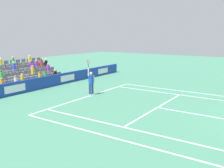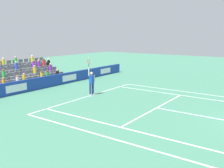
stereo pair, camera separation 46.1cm
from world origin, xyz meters
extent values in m
cube|color=white|center=(0.00, -11.89, 0.00)|extent=(10.97, 0.10, 0.01)
cube|color=white|center=(0.00, -6.40, 0.00)|extent=(8.23, 0.10, 0.01)
cube|color=white|center=(0.00, -3.20, 0.00)|extent=(0.10, 6.40, 0.01)
cube|color=white|center=(4.12, -5.95, 0.00)|extent=(0.10, 11.89, 0.01)
cube|color=white|center=(-4.12, -5.95, 0.00)|extent=(0.10, 11.89, 0.01)
cube|color=white|center=(5.49, -5.95, 0.00)|extent=(0.10, 11.89, 0.01)
cube|color=white|center=(-5.49, -5.95, 0.00)|extent=(0.10, 11.89, 0.01)
cube|color=white|center=(0.00, -11.79, 0.00)|extent=(0.10, 0.20, 0.01)
cube|color=#193899|center=(0.00, -16.84, 0.50)|extent=(22.75, 0.20, 1.00)
cube|color=white|center=(-8.53, -16.73, 0.50)|extent=(1.82, 0.01, 0.56)
cube|color=white|center=(-2.84, -16.73, 0.50)|extent=(1.82, 0.01, 0.56)
cube|color=white|center=(2.84, -16.73, 0.50)|extent=(1.82, 0.01, 0.56)
cylinder|color=navy|center=(-0.43, -11.91, 0.45)|extent=(0.16, 0.16, 0.90)
cylinder|color=navy|center=(-0.20, -11.97, 0.45)|extent=(0.16, 0.16, 0.90)
cube|color=white|center=(-0.43, -11.91, 0.04)|extent=(0.19, 0.28, 0.08)
cube|color=white|center=(-0.20, -11.97, 0.04)|extent=(0.19, 0.28, 0.08)
cube|color=#1947B2|center=(-0.32, -11.94, 1.20)|extent=(0.31, 0.41, 0.60)
sphere|color=beige|center=(-0.32, -11.94, 1.66)|extent=(0.24, 0.24, 0.24)
cylinder|color=beige|center=(-0.11, -12.00, 1.81)|extent=(0.09, 0.09, 0.62)
cylinder|color=beige|center=(-0.52, -11.83, 1.22)|extent=(0.09, 0.09, 0.56)
cylinder|color=black|center=(-0.11, -12.00, 2.26)|extent=(0.04, 0.04, 0.28)
torus|color=red|center=(-0.11, -12.00, 2.54)|extent=(0.12, 0.31, 0.31)
sphere|color=#D1E533|center=(-0.11, -12.00, 2.82)|extent=(0.07, 0.07, 0.07)
cube|color=gray|center=(0.00, -17.92, 0.21)|extent=(6.82, 0.95, 0.42)
cube|color=slate|center=(-3.10, -17.92, 0.52)|extent=(0.48, 0.44, 0.20)
cube|color=slate|center=(-3.10, -18.12, 0.77)|extent=(0.48, 0.04, 0.30)
cube|color=slate|center=(-2.48, -17.92, 0.52)|extent=(0.48, 0.44, 0.20)
cube|color=slate|center=(-2.48, -18.12, 0.77)|extent=(0.48, 0.04, 0.30)
cube|color=slate|center=(-1.86, -17.92, 0.52)|extent=(0.48, 0.44, 0.20)
cube|color=slate|center=(-1.86, -18.12, 0.77)|extent=(0.48, 0.04, 0.30)
cube|color=slate|center=(-1.24, -17.92, 0.52)|extent=(0.48, 0.44, 0.20)
cube|color=slate|center=(-1.24, -18.12, 0.77)|extent=(0.48, 0.04, 0.30)
cube|color=slate|center=(-0.62, -17.92, 0.52)|extent=(0.48, 0.44, 0.20)
cube|color=slate|center=(-0.62, -18.12, 0.77)|extent=(0.48, 0.04, 0.30)
cube|color=slate|center=(0.00, -17.92, 0.52)|extent=(0.48, 0.44, 0.20)
cube|color=slate|center=(0.00, -18.12, 0.77)|extent=(0.48, 0.04, 0.30)
cube|color=slate|center=(0.62, -17.92, 0.52)|extent=(0.48, 0.44, 0.20)
cube|color=slate|center=(0.62, -18.12, 0.77)|extent=(0.48, 0.04, 0.30)
cube|color=slate|center=(1.24, -17.92, 0.52)|extent=(0.48, 0.44, 0.20)
cube|color=slate|center=(1.24, -18.12, 0.77)|extent=(0.48, 0.04, 0.30)
cube|color=slate|center=(1.86, -17.92, 0.52)|extent=(0.48, 0.44, 0.20)
cube|color=slate|center=(1.86, -18.12, 0.77)|extent=(0.48, 0.04, 0.30)
cube|color=slate|center=(2.48, -17.92, 0.52)|extent=(0.48, 0.44, 0.20)
cube|color=slate|center=(2.48, -18.12, 0.77)|extent=(0.48, 0.04, 0.30)
cube|color=slate|center=(3.10, -17.92, 0.52)|extent=(0.48, 0.44, 0.20)
cube|color=slate|center=(3.10, -18.12, 0.77)|extent=(0.48, 0.04, 0.30)
cube|color=gray|center=(0.00, -18.87, 0.42)|extent=(6.82, 0.95, 0.84)
cube|color=slate|center=(-3.10, -18.87, 0.94)|extent=(0.48, 0.44, 0.20)
cube|color=slate|center=(-3.10, -19.07, 1.19)|extent=(0.48, 0.04, 0.30)
cube|color=slate|center=(-2.48, -18.87, 0.94)|extent=(0.48, 0.44, 0.20)
cube|color=slate|center=(-2.48, -19.07, 1.19)|extent=(0.48, 0.04, 0.30)
cube|color=slate|center=(-1.86, -18.87, 0.94)|extent=(0.48, 0.44, 0.20)
cube|color=slate|center=(-1.86, -19.07, 1.19)|extent=(0.48, 0.04, 0.30)
cube|color=slate|center=(-1.24, -18.87, 0.94)|extent=(0.48, 0.44, 0.20)
cube|color=slate|center=(-1.24, -19.07, 1.19)|extent=(0.48, 0.04, 0.30)
cube|color=slate|center=(-0.62, -18.87, 0.94)|extent=(0.48, 0.44, 0.20)
cube|color=slate|center=(-0.62, -19.07, 1.19)|extent=(0.48, 0.04, 0.30)
cube|color=slate|center=(0.00, -18.87, 0.94)|extent=(0.48, 0.44, 0.20)
cube|color=slate|center=(0.00, -19.07, 1.19)|extent=(0.48, 0.04, 0.30)
cube|color=slate|center=(0.62, -18.87, 0.94)|extent=(0.48, 0.44, 0.20)
cube|color=slate|center=(0.62, -19.07, 1.19)|extent=(0.48, 0.04, 0.30)
cube|color=slate|center=(1.24, -18.87, 0.94)|extent=(0.48, 0.44, 0.20)
cube|color=slate|center=(1.24, -19.07, 1.19)|extent=(0.48, 0.04, 0.30)
cube|color=slate|center=(1.86, -18.87, 0.94)|extent=(0.48, 0.44, 0.20)
cube|color=slate|center=(1.86, -19.07, 1.19)|extent=(0.48, 0.04, 0.30)
cube|color=slate|center=(2.48, -18.87, 0.94)|extent=(0.48, 0.44, 0.20)
cube|color=slate|center=(2.48, -19.07, 1.19)|extent=(0.48, 0.04, 0.30)
cube|color=gray|center=(0.00, -19.82, 0.63)|extent=(6.82, 0.95, 1.26)
cube|color=slate|center=(-3.10, -19.82, 1.36)|extent=(0.48, 0.44, 0.20)
cube|color=slate|center=(-3.10, -20.02, 1.61)|extent=(0.48, 0.04, 0.30)
cube|color=slate|center=(-2.48, -19.82, 1.36)|extent=(0.48, 0.44, 0.20)
cube|color=slate|center=(-2.48, -20.02, 1.61)|extent=(0.48, 0.04, 0.30)
cube|color=slate|center=(-1.86, -19.82, 1.36)|extent=(0.48, 0.44, 0.20)
cube|color=slate|center=(-1.86, -20.02, 1.61)|extent=(0.48, 0.04, 0.30)
cube|color=slate|center=(-1.24, -19.82, 1.36)|extent=(0.48, 0.44, 0.20)
cube|color=slate|center=(-1.24, -20.02, 1.61)|extent=(0.48, 0.04, 0.30)
cube|color=slate|center=(-0.62, -19.82, 1.36)|extent=(0.48, 0.44, 0.20)
cube|color=slate|center=(-0.62, -20.02, 1.61)|extent=(0.48, 0.04, 0.30)
cube|color=slate|center=(0.00, -19.82, 1.36)|extent=(0.48, 0.44, 0.20)
cube|color=slate|center=(0.00, -20.02, 1.61)|extent=(0.48, 0.04, 0.30)
cube|color=slate|center=(0.62, -19.82, 1.36)|extent=(0.48, 0.44, 0.20)
cube|color=slate|center=(0.62, -20.02, 1.61)|extent=(0.48, 0.04, 0.30)
cube|color=slate|center=(1.24, -19.82, 1.36)|extent=(0.48, 0.44, 0.20)
cube|color=slate|center=(1.24, -20.02, 1.61)|extent=(0.48, 0.04, 0.30)
cube|color=slate|center=(1.86, -19.82, 1.36)|extent=(0.48, 0.44, 0.20)
cube|color=slate|center=(1.86, -20.02, 1.61)|extent=(0.48, 0.04, 0.30)
cube|color=gray|center=(0.00, -20.77, 0.84)|extent=(6.82, 0.95, 1.68)
cube|color=slate|center=(-3.10, -20.77, 1.78)|extent=(0.48, 0.44, 0.20)
cube|color=slate|center=(-3.10, -20.97, 2.03)|extent=(0.48, 0.04, 0.30)
cube|color=slate|center=(-2.48, -20.77, 1.78)|extent=(0.48, 0.44, 0.20)
cube|color=slate|center=(-2.48, -20.97, 2.03)|extent=(0.48, 0.04, 0.30)
cube|color=slate|center=(-1.86, -20.77, 1.78)|extent=(0.48, 0.44, 0.20)
cube|color=slate|center=(-1.86, -20.97, 2.03)|extent=(0.48, 0.04, 0.30)
cube|color=slate|center=(-1.24, -20.77, 1.78)|extent=(0.48, 0.44, 0.20)
cube|color=slate|center=(-1.24, -20.97, 2.03)|extent=(0.48, 0.04, 0.30)
cube|color=slate|center=(-0.62, -20.77, 1.78)|extent=(0.48, 0.44, 0.20)
cube|color=slate|center=(-0.62, -20.97, 2.03)|extent=(0.48, 0.04, 0.30)
cube|color=slate|center=(0.00, -20.77, 1.78)|extent=(0.48, 0.44, 0.20)
cube|color=slate|center=(0.00, -20.97, 2.03)|extent=(0.48, 0.04, 0.30)
cube|color=slate|center=(0.62, -20.77, 1.78)|extent=(0.48, 0.44, 0.20)
cube|color=slate|center=(0.62, -20.97, 2.03)|extent=(0.48, 0.04, 0.30)
cube|color=slate|center=(1.24, -20.77, 1.78)|extent=(0.48, 0.44, 0.20)
cube|color=slate|center=(1.24, -20.97, 2.03)|extent=(0.48, 0.04, 0.30)
cylinder|color=green|center=(0.00, -20.82, 2.11)|extent=(0.28, 0.28, 0.45)
sphere|color=#D3A884|center=(0.00, -20.82, 2.43)|extent=(0.20, 0.20, 0.20)
cylinder|color=yellow|center=(-1.86, -20.82, 2.10)|extent=(0.28, 0.28, 0.44)
sphere|color=beige|center=(-1.86, -20.82, 2.42)|extent=(0.20, 0.20, 0.20)
cylinder|color=black|center=(-2.48, -17.97, 0.84)|extent=(0.28, 0.28, 0.44)
sphere|color=#D3A884|center=(-2.48, -17.97, 1.16)|extent=(0.20, 0.20, 0.20)
cylinder|color=red|center=(-2.48, -19.87, 1.73)|extent=(0.28, 0.28, 0.54)
sphere|color=brown|center=(-2.48, -19.87, 2.10)|extent=(0.20, 0.20, 0.20)
cylinder|color=green|center=(-1.24, -17.97, 0.87)|extent=(0.28, 0.28, 0.49)
sphere|color=brown|center=(-1.24, -17.97, 1.21)|extent=(0.20, 0.20, 0.20)
cylinder|color=purple|center=(-1.24, -19.87, 1.69)|extent=(0.28, 0.28, 0.47)
sphere|color=#9E7251|center=(-1.24, -19.87, 2.03)|extent=(0.20, 0.20, 0.20)
cylinder|color=yellow|center=(1.24, -20.82, 2.09)|extent=(0.28, 0.28, 0.42)
sphere|color=beige|center=(1.24, -20.82, 2.40)|extent=(0.20, 0.20, 0.20)
cylinder|color=purple|center=(-1.86, -19.87, 1.69)|extent=(0.28, 0.28, 0.46)
sphere|color=#D3A884|center=(-1.86, -19.87, 2.02)|extent=(0.20, 0.20, 0.20)
cylinder|color=blue|center=(0.62, -19.87, 1.72)|extent=(0.28, 0.28, 0.51)
sphere|color=#D3A884|center=(0.62, -19.87, 2.07)|extent=(0.20, 0.20, 0.20)
cylinder|color=purple|center=(-2.48, -18.92, 1.31)|extent=(0.28, 0.28, 0.53)
sphere|color=#D3A884|center=(-2.48, -18.92, 1.67)|extent=(0.20, 0.20, 0.20)
cylinder|color=black|center=(-3.10, -19.87, 1.69)|extent=(0.28, 0.28, 0.47)
sphere|color=beige|center=(-3.10, -19.87, 2.03)|extent=(0.20, 0.20, 0.20)
cylinder|color=yellow|center=(-0.62, -18.92, 1.31)|extent=(0.28, 0.28, 0.53)
sphere|color=#D3A884|center=(-0.62, -18.92, 1.67)|extent=(0.20, 0.20, 0.20)
cylinder|color=green|center=(2.48, -18.92, 1.30)|extent=(0.28, 0.28, 0.51)
sphere|color=brown|center=(2.48, -18.92, 1.65)|extent=(0.20, 0.20, 0.20)
cylinder|color=yellow|center=(-0.62, -17.97, 0.87)|extent=(0.28, 0.28, 0.50)
sphere|color=brown|center=(-0.62, -17.97, 1.22)|extent=(0.20, 0.20, 0.20)
cylinder|color=white|center=(1.86, -17.97, 0.85)|extent=(0.28, 0.28, 0.45)
sphere|color=#9E7251|center=(1.86, -17.97, 1.17)|extent=(0.20, 0.20, 0.20)
cylinder|color=yellow|center=(1.24, -17.97, 0.88)|extent=(0.28, 0.28, 0.52)
sphere|color=#D3A884|center=(1.24, -17.97, 1.24)|extent=(0.20, 0.20, 0.20)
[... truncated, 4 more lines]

